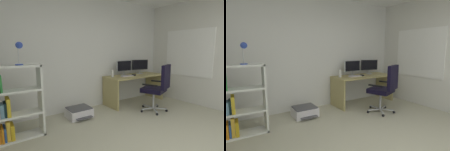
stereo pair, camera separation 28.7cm
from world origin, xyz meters
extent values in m
cube|color=silver|center=(0.00, 2.72, 1.32)|extent=(4.90, 0.10, 2.65)
cube|color=white|center=(2.44, 1.50, 1.32)|extent=(0.01, 1.20, 1.12)
cube|color=white|center=(2.44, 1.50, 1.32)|extent=(0.02, 1.28, 1.20)
cube|color=tan|center=(1.32, 2.33, 0.72)|extent=(1.64, 0.66, 0.04)
cube|color=tan|center=(0.52, 2.33, 0.35)|extent=(0.04, 0.64, 0.70)
cube|color=tan|center=(2.13, 2.33, 0.35)|extent=(0.04, 0.64, 0.70)
cylinder|color=#B2B5B7|center=(1.06, 2.45, 0.74)|extent=(0.18, 0.18, 0.01)
cylinder|color=#B2B5B7|center=(1.06, 2.45, 0.80)|extent=(0.03, 0.03, 0.11)
cube|color=#B7BABC|center=(1.06, 2.45, 0.99)|extent=(0.51, 0.06, 0.28)
cube|color=black|center=(1.06, 2.43, 0.99)|extent=(0.47, 0.03, 0.26)
cylinder|color=#B2B5B7|center=(1.64, 2.45, 0.74)|extent=(0.18, 0.18, 0.01)
cylinder|color=#B2B5B7|center=(1.64, 2.45, 0.80)|extent=(0.03, 0.03, 0.12)
cube|color=black|center=(1.64, 2.45, 0.99)|extent=(0.49, 0.15, 0.27)
cube|color=black|center=(1.63, 2.43, 0.99)|extent=(0.45, 0.12, 0.25)
cube|color=silver|center=(1.01, 2.27, 0.74)|extent=(0.34, 0.13, 0.02)
cube|color=black|center=(1.24, 2.27, 0.75)|extent=(0.06, 0.10, 0.03)
cylinder|color=silver|center=(0.65, 2.40, 0.82)|extent=(0.07, 0.07, 0.17)
cube|color=#B7BABC|center=(1.33, 1.61, 0.07)|extent=(0.29, 0.14, 0.02)
sphere|color=black|center=(1.47, 1.66, 0.03)|extent=(0.06, 0.06, 0.06)
cube|color=#B7BABC|center=(1.18, 1.71, 0.07)|extent=(0.05, 0.30, 0.02)
sphere|color=black|center=(1.18, 1.86, 0.03)|extent=(0.06, 0.06, 0.06)
cube|color=#B7BABC|center=(1.04, 1.60, 0.07)|extent=(0.30, 0.11, 0.02)
sphere|color=black|center=(0.90, 1.64, 0.03)|extent=(0.06, 0.06, 0.06)
cube|color=#B7BABC|center=(1.11, 1.43, 0.07)|extent=(0.19, 0.27, 0.02)
sphere|color=black|center=(1.02, 1.31, 0.03)|extent=(0.06, 0.06, 0.06)
cube|color=#B7BABC|center=(1.28, 1.44, 0.07)|extent=(0.21, 0.25, 0.02)
sphere|color=black|center=(1.38, 1.32, 0.03)|extent=(0.06, 0.06, 0.06)
cylinder|color=#B7BABC|center=(1.19, 1.56, 0.26)|extent=(0.04, 0.04, 0.38)
cube|color=black|center=(1.19, 1.56, 0.50)|extent=(0.64, 0.62, 0.10)
cube|color=black|center=(1.28, 1.31, 0.81)|extent=(0.46, 0.23, 0.52)
cube|color=black|center=(0.93, 1.46, 0.65)|extent=(0.15, 0.32, 0.03)
cube|color=black|center=(1.45, 1.65, 0.65)|extent=(0.15, 0.32, 0.03)
cube|color=white|center=(-1.16, 1.98, 0.58)|extent=(0.03, 0.29, 1.17)
cube|color=white|center=(-1.55, 1.98, 1.15)|extent=(0.81, 0.29, 0.03)
cube|color=white|center=(-1.55, 1.98, 0.02)|extent=(0.81, 0.29, 0.03)
cube|color=white|center=(-1.55, 1.98, 0.40)|extent=(0.74, 0.29, 0.03)
cube|color=white|center=(-1.55, 1.98, 0.77)|extent=(0.74, 0.29, 0.03)
cube|color=orange|center=(-1.74, 1.98, 0.14)|extent=(0.03, 0.27, 0.23)
cube|color=#315AAF|center=(-1.71, 1.99, 0.14)|extent=(0.03, 0.25, 0.21)
cube|color=gold|center=(-1.67, 1.98, 0.19)|extent=(0.05, 0.22, 0.31)
cube|color=gold|center=(-1.62, 1.98, 0.15)|extent=(0.05, 0.25, 0.23)
cube|color=#628FA7|center=(-1.72, 1.97, 0.51)|extent=(0.05, 0.21, 0.20)
cube|color=black|center=(-1.68, 1.98, 0.52)|extent=(0.03, 0.21, 0.22)
cube|color=gold|center=(-1.64, 1.98, 0.55)|extent=(0.05, 0.26, 0.27)
cube|color=green|center=(-1.71, 1.99, 0.91)|extent=(0.03, 0.21, 0.24)
cylinder|color=#2E49B2|center=(-1.45, 1.98, 1.18)|extent=(0.11, 0.11, 0.02)
cylinder|color=silver|center=(-1.45, 1.98, 1.31)|extent=(0.01, 0.01, 0.25)
sphere|color=#2E49B2|center=(-1.43, 1.98, 1.47)|extent=(0.10, 0.10, 0.10)
cube|color=silver|center=(-0.36, 2.23, 0.09)|extent=(0.49, 0.42, 0.18)
cube|color=#4C4C51|center=(-0.36, 2.23, 0.20)|extent=(0.45, 0.39, 0.02)
cube|color=#4C4C51|center=(-0.36, 1.98, 0.06)|extent=(0.34, 0.10, 0.01)
camera|label=1|loc=(-1.88, -0.99, 1.40)|focal=27.85mm
camera|label=2|loc=(-1.64, -1.15, 1.40)|focal=27.85mm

